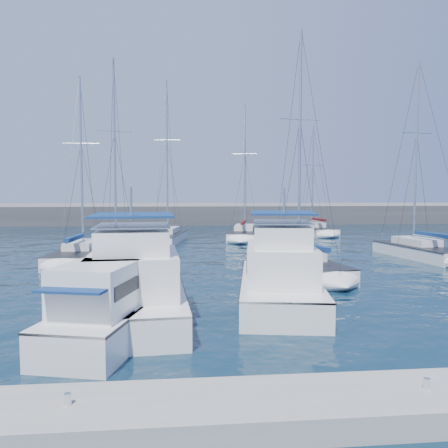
{
  "coord_description": "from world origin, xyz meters",
  "views": [
    {
      "loc": [
        -5.56,
        -20.22,
        5.07
      ],
      "look_at": [
        -2.73,
        9.23,
        3.0
      ],
      "focal_mm": 35.0,
      "sensor_mm": 36.0,
      "label": 1
    }
  ],
  "objects": [
    {
      "name": "dock",
      "position": [
        0.0,
        -11.0,
        0.3
      ],
      "size": [
        40.0,
        2.2,
        0.6
      ],
      "primitive_type": "cube",
      "color": "gray",
      "rests_on": "ground"
    },
    {
      "name": "sailboat_mid_a",
      "position": [
        -13.06,
        12.6,
        0.51
      ],
      "size": [
        3.37,
        8.72,
        14.04
      ],
      "rotation": [
        0.0,
        0.0,
        -0.04
      ],
      "color": "silver",
      "rests_on": "ground"
    },
    {
      "name": "dock_cleat_centre",
      "position": [
        0.0,
        -11.0,
        0.72
      ],
      "size": [
        0.16,
        0.16,
        0.25
      ],
      "primitive_type": "cylinder",
      "color": "silver",
      "rests_on": "dock"
    },
    {
      "name": "sailboat_mid_c",
      "position": [
        1.93,
        6.05,
        0.54
      ],
      "size": [
        4.16,
        8.43,
        15.53
      ],
      "rotation": [
        0.0,
        0.0,
        0.15
      ],
      "color": "silver",
      "rests_on": "ground"
    },
    {
      "name": "sailboat_back_a",
      "position": [
        -7.23,
        25.1,
        0.54
      ],
      "size": [
        4.53,
        9.69,
        17.11
      ],
      "rotation": [
        0.0,
        0.0,
        -0.16
      ],
      "color": "silver",
      "rests_on": "ground"
    },
    {
      "name": "motor_yacht_port_outer",
      "position": [
        -8.23,
        -5.56,
        0.94
      ],
      "size": [
        3.93,
        6.24,
        3.2
      ],
      "rotation": [
        0.0,
        0.0,
        -0.25
      ],
      "color": "white",
      "rests_on": "ground"
    },
    {
      "name": "dock_cleat_near_port",
      "position": [
        -8.0,
        -11.0,
        0.72
      ],
      "size": [
        0.16,
        0.16,
        0.25
      ],
      "primitive_type": "cylinder",
      "color": "silver",
      "rests_on": "dock"
    },
    {
      "name": "breakwater",
      "position": [
        0.0,
        52.0,
        1.05
      ],
      "size": [
        160.0,
        6.0,
        4.45
      ],
      "color": "#424244",
      "rests_on": "ground"
    },
    {
      "name": "motor_yacht_stbd_inner",
      "position": [
        -1.16,
        -0.97,
        1.13
      ],
      "size": [
        4.98,
        9.9,
        4.69
      ],
      "rotation": [
        0.0,
        0.0,
        -0.16
      ],
      "color": "white",
      "rests_on": "ground"
    },
    {
      "name": "ground",
      "position": [
        0.0,
        0.0,
        0.0
      ],
      "size": [
        220.0,
        220.0,
        0.0
      ],
      "primitive_type": "plane",
      "color": "black",
      "rests_on": "ground"
    },
    {
      "name": "sailboat_back_c",
      "position": [
        10.58,
        31.79,
        0.52
      ],
      "size": [
        4.0,
        7.75,
        13.67
      ],
      "rotation": [
        0.0,
        0.0,
        0.13
      ],
      "color": "silver",
      "rests_on": "ground"
    },
    {
      "name": "sailboat_mid_b",
      "position": [
        -10.61,
        14.44,
        0.54
      ],
      "size": [
        5.31,
        8.79,
        15.98
      ],
      "rotation": [
        0.0,
        0.0,
        0.29
      ],
      "color": "white",
      "rests_on": "ground"
    },
    {
      "name": "sailboat_mid_e",
      "position": [
        13.17,
        12.4,
        0.53
      ],
      "size": [
        4.24,
        9.02,
        15.85
      ],
      "rotation": [
        0.0,
        0.0,
        0.14
      ],
      "color": "silver",
      "rests_on": "ground"
    },
    {
      "name": "motor_yacht_port_inner",
      "position": [
        -7.49,
        -2.46,
        1.13
      ],
      "size": [
        4.58,
        9.8,
        4.69
      ],
      "rotation": [
        0.0,
        0.0,
        0.06
      ],
      "color": "white",
      "rests_on": "ground"
    },
    {
      "name": "sailboat_back_b",
      "position": [
        1.34,
        28.04,
        0.51
      ],
      "size": [
        4.99,
        9.94,
        15.29
      ],
      "rotation": [
        0.0,
        0.0,
        -0.2
      ],
      "color": "white",
      "rests_on": "ground"
    }
  ]
}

